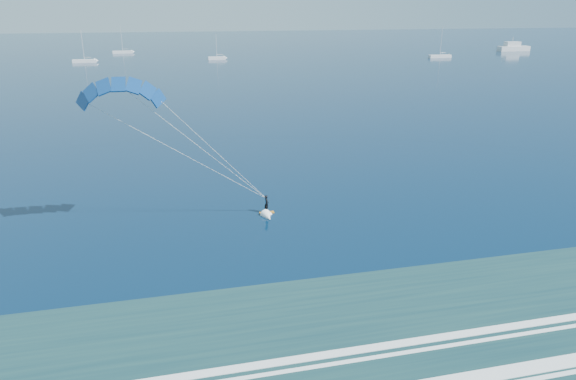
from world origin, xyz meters
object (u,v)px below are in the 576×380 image
(sailboat_1, at_px, (85,61))
(sailboat_3, at_px, (217,58))
(kitesurfer_rig, at_px, (194,143))
(sailboat_2, at_px, (123,52))
(motor_yacht, at_px, (513,47))
(sailboat_4, at_px, (440,56))

(sailboat_1, height_order, sailboat_3, sailboat_1)
(kitesurfer_rig, relative_size, sailboat_1, 1.61)
(sailboat_1, bearing_deg, sailboat_2, 73.45)
(motor_yacht, relative_size, sailboat_4, 1.21)
(sailboat_1, bearing_deg, sailboat_3, -0.04)
(sailboat_3, xyz_separation_m, sailboat_4, (92.96, -13.16, 0.02))
(sailboat_1, relative_size, sailboat_4, 0.93)
(sailboat_3, relative_size, sailboat_4, 0.77)
(motor_yacht, bearing_deg, sailboat_1, -177.10)
(kitesurfer_rig, distance_m, sailboat_1, 171.28)
(kitesurfer_rig, distance_m, sailboat_3, 169.23)
(sailboat_1, distance_m, sailboat_4, 144.64)
(kitesurfer_rig, bearing_deg, motor_yacht, 47.39)
(kitesurfer_rig, bearing_deg, sailboat_3, 83.60)
(sailboat_2, height_order, sailboat_4, sailboat_4)
(motor_yacht, height_order, sailboat_3, sailboat_3)
(sailboat_2, distance_m, sailboat_4, 142.40)
(kitesurfer_rig, height_order, sailboat_1, kitesurfer_rig)
(sailboat_4, bearing_deg, sailboat_1, 174.77)
(sailboat_2, distance_m, sailboat_3, 55.73)
(sailboat_2, bearing_deg, sailboat_1, -106.55)
(sailboat_1, xyz_separation_m, sailboat_2, (11.70, 39.40, -0.00))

